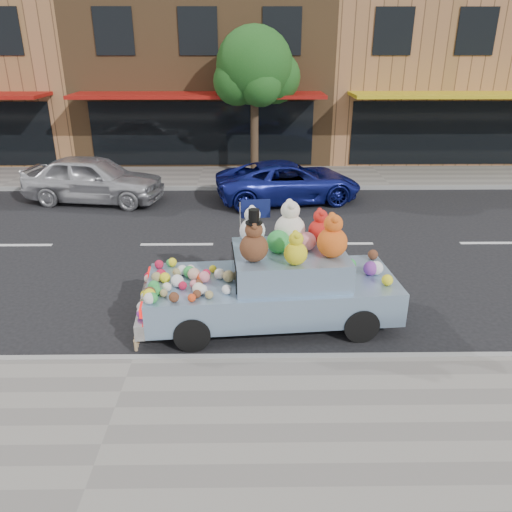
{
  "coord_description": "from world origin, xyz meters",
  "views": [
    {
      "loc": [
        1.83,
        -11.54,
        4.63
      ],
      "look_at": [
        1.93,
        -3.66,
        1.25
      ],
      "focal_mm": 35.0,
      "sensor_mm": 36.0,
      "label": 1
    }
  ],
  "objects_px": {
    "car_blue": "(289,182)",
    "art_car": "(274,281)",
    "street_tree": "(255,72)",
    "car_silver": "(94,179)"
  },
  "relations": [
    {
      "from": "street_tree",
      "to": "art_car",
      "type": "xyz_separation_m",
      "value": [
        0.21,
        -10.26,
        -2.9
      ]
    },
    {
      "from": "car_blue",
      "to": "art_car",
      "type": "bearing_deg",
      "value": 162.72
    },
    {
      "from": "street_tree",
      "to": "car_blue",
      "type": "xyz_separation_m",
      "value": [
        1.01,
        -2.86,
        -3.07
      ]
    },
    {
      "from": "street_tree",
      "to": "car_silver",
      "type": "bearing_deg",
      "value": -150.56
    },
    {
      "from": "car_blue",
      "to": "art_car",
      "type": "xyz_separation_m",
      "value": [
        -0.8,
        -7.4,
        0.17
      ]
    },
    {
      "from": "street_tree",
      "to": "art_car",
      "type": "distance_m",
      "value": 10.67
    },
    {
      "from": "street_tree",
      "to": "art_car",
      "type": "relative_size",
      "value": 1.13
    },
    {
      "from": "car_silver",
      "to": "street_tree",
      "type": "bearing_deg",
      "value": -51.71
    },
    {
      "from": "car_blue",
      "to": "street_tree",
      "type": "bearing_deg",
      "value": 8.42
    },
    {
      "from": "car_silver",
      "to": "art_car",
      "type": "distance_m",
      "value": 9.09
    }
  ]
}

